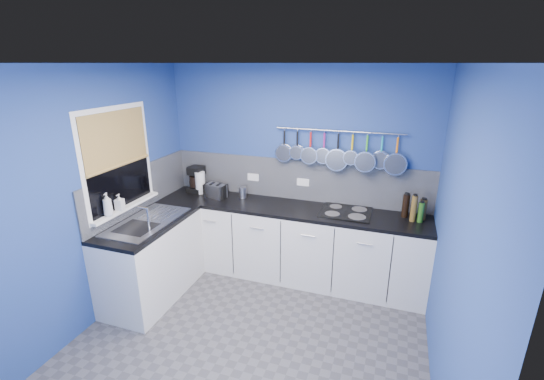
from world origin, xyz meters
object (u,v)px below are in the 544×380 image
Objects in this scene: soap_bottle_a at (107,204)px; canister at (243,192)px; coffee_maker at (196,179)px; toaster at (216,191)px; paper_towel at (200,183)px; hob at (346,212)px; soap_bottle_b at (119,202)px.

soap_bottle_a is 1.59m from canister.
coffee_maker is 0.36m from toaster.
paper_towel is 1.89m from hob.
soap_bottle_a is 0.91× the size of toaster.
soap_bottle_b reaches higher than hob.
paper_towel is at bearing 74.21° from soap_bottle_b.
paper_towel is at bearing -17.89° from coffee_maker.
soap_bottle_a is 1.76× the size of canister.
paper_towel is 1.08× the size of toaster.
hob is at bearing 17.65° from toaster.
coffee_maker is 0.60× the size of hob.
paper_towel reaches higher than canister.
canister is (0.90, 1.30, -0.20)m from soap_bottle_a.
soap_bottle_a is at bearing -150.86° from hob.
coffee_maker is (0.23, 1.31, -0.10)m from soap_bottle_a.
soap_bottle_a is 0.43× the size of hob.
soap_bottle_b is at bearing -154.25° from hob.
soap_bottle_b reaches higher than paper_towel.
soap_bottle_b is 1.17m from coffee_maker.
hob is at bearing -3.31° from canister.
soap_bottle_a reaches higher than toaster.
canister is at bearing 176.69° from hob.
coffee_maker is at bearing 179.48° from toaster.
coffee_maker is 1.97m from hob.
hob is at bearing -1.64° from paper_towel.
coffee_maker reaches higher than hob.
hob is at bearing 1.54° from coffee_maker.
paper_towel is 2.09× the size of canister.
soap_bottle_a is at bearing -95.98° from coffee_maker.
soap_bottle_b is 1.26× the size of canister.
soap_bottle_b is 0.51× the size of coffee_maker.
canister is at bearing 33.25° from toaster.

